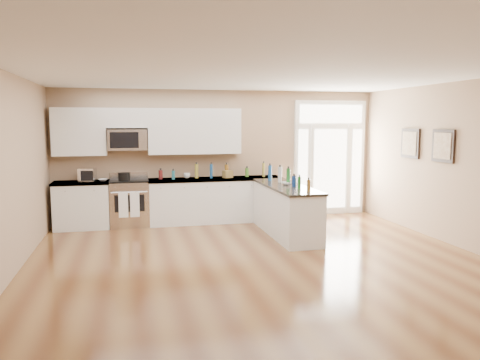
{
  "coord_description": "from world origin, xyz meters",
  "views": [
    {
      "loc": [
        -1.89,
        -6.0,
        2.11
      ],
      "look_at": [
        -0.02,
        2.0,
        1.1
      ],
      "focal_mm": 35.0,
      "sensor_mm": 36.0,
      "label": 1
    }
  ],
  "objects_px": {
    "peninsula_cabinet": "(286,212)",
    "kitchen_range": "(130,203)",
    "stockpot": "(124,176)",
    "toaster_oven": "(87,175)"
  },
  "relations": [
    {
      "from": "peninsula_cabinet",
      "to": "kitchen_range",
      "type": "xyz_separation_m",
      "value": [
        -2.87,
        1.45,
        0.04
      ]
    },
    {
      "from": "peninsula_cabinet",
      "to": "kitchen_range",
      "type": "distance_m",
      "value": 3.21
    },
    {
      "from": "peninsula_cabinet",
      "to": "stockpot",
      "type": "relative_size",
      "value": 10.12
    },
    {
      "from": "kitchen_range",
      "to": "toaster_oven",
      "type": "height_order",
      "value": "toaster_oven"
    },
    {
      "from": "kitchen_range",
      "to": "toaster_oven",
      "type": "distance_m",
      "value": 1.0
    },
    {
      "from": "peninsula_cabinet",
      "to": "kitchen_range",
      "type": "bearing_deg",
      "value": 153.2
    },
    {
      "from": "peninsula_cabinet",
      "to": "stockpot",
      "type": "distance_m",
      "value": 3.31
    },
    {
      "from": "kitchen_range",
      "to": "toaster_oven",
      "type": "xyz_separation_m",
      "value": [
        -0.8,
        -0.01,
        0.59
      ]
    },
    {
      "from": "peninsula_cabinet",
      "to": "stockpot",
      "type": "bearing_deg",
      "value": 155.57
    },
    {
      "from": "kitchen_range",
      "to": "stockpot",
      "type": "height_order",
      "value": "stockpot"
    }
  ]
}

